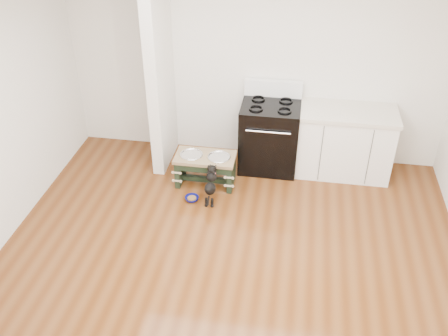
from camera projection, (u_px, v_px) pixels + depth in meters
ground at (225, 276)px, 5.15m from camera, size 5.00×5.00×0.00m
room_shell at (225, 141)px, 4.25m from camera, size 5.00×5.00×5.00m
partition_wall at (160, 68)px, 6.28m from camera, size 0.15×0.80×2.70m
oven_range at (269, 135)px, 6.62m from camera, size 0.76×0.69×1.14m
cabinet_run at (344, 142)px, 6.52m from camera, size 1.24×0.64×0.91m
dog_feeder at (205, 164)px, 6.36m from camera, size 0.76×0.41×0.44m
puppy at (211, 184)px, 6.08m from camera, size 0.13×0.39×0.47m
floor_bowl at (192, 199)px, 6.21m from camera, size 0.18×0.18×0.05m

